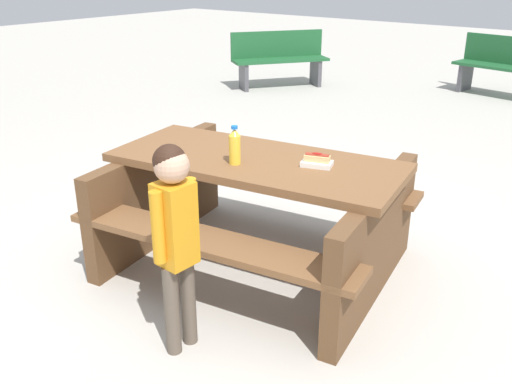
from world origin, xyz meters
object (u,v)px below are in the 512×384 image
at_px(child_in_coat, 175,225).
at_px(park_bench_near, 508,66).
at_px(soda_bottle, 235,146).
at_px(hotdog_tray, 317,161).
at_px(picnic_table, 256,204).
at_px(park_bench_far, 279,58).

distance_m(child_in_coat, park_bench_near, 7.09).
relative_size(soda_bottle, hotdog_tray, 1.14).
bearing_deg(hotdog_tray, park_bench_near, 95.07).
bearing_deg(soda_bottle, hotdog_tray, 33.12).
bearing_deg(park_bench_near, picnic_table, -88.45).
xyz_separation_m(child_in_coat, park_bench_near, (-0.38, 7.07, -0.26)).
relative_size(park_bench_near, park_bench_far, 1.06).
xyz_separation_m(soda_bottle, park_bench_near, (-0.13, 6.32, -0.41)).
height_order(soda_bottle, hotdog_tray, soda_bottle).
bearing_deg(child_in_coat, soda_bottle, 108.73).
xyz_separation_m(picnic_table, hotdog_tray, (0.37, 0.11, 0.34)).
relative_size(child_in_coat, park_bench_far, 0.76).
relative_size(hotdog_tray, park_bench_far, 0.14).
xyz_separation_m(picnic_table, park_bench_near, (-0.17, 6.17, 0.00)).
relative_size(soda_bottle, park_bench_near, 0.15).
height_order(picnic_table, park_bench_far, park_bench_far).
relative_size(child_in_coat, park_bench_near, 0.72).
distance_m(soda_bottle, park_bench_far, 5.79).
relative_size(soda_bottle, child_in_coat, 0.21).
distance_m(soda_bottle, child_in_coat, 0.81).
bearing_deg(hotdog_tray, park_bench_far, 127.99).
bearing_deg(park_bench_far, child_in_coat, -58.57).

